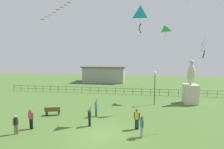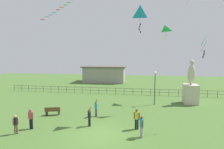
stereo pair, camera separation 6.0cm
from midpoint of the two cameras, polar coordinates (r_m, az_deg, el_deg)
The scene contains 15 objects.
ground_plane at distance 14.17m, azimuth -3.81°, elevation -18.81°, with size 80.00×80.00×0.00m, color #476B2D.
statue_monument at distance 23.83m, azimuth 24.27°, elevation -4.42°, with size 1.62×1.62×5.44m.
lamppost at distance 21.69m, azimuth 13.88°, elevation -1.86°, with size 0.36×0.36×4.07m.
park_bench at distance 18.89m, azimuth -18.65°, elevation -11.09°, with size 1.55×0.77×0.85m.
person_0 at distance 15.34m, azimuth -7.27°, elevation -13.26°, with size 0.40×0.43×1.76m.
person_1 at distance 13.48m, azimuth 9.73°, elevation -15.90°, with size 0.30×0.47×1.62m.
person_2 at distance 14.76m, azimuth 8.17°, elevation -13.68°, with size 0.50×0.31×1.70m.
person_3 at distance 15.65m, azimuth -28.70°, elevation -13.70°, with size 0.37×0.32×1.50m.
person_5 at distance 17.53m, azimuth -5.11°, elevation -10.61°, with size 0.35×0.45×1.82m.
person_6 at distance 16.09m, azimuth -24.77°, elevation -12.50°, with size 0.51×0.32×1.70m.
kite_0 at distance 16.59m, azimuth 9.25°, elevation 19.24°, with size 1.01×1.00×2.30m.
kite_1 at distance 16.21m, azimuth 28.55°, elevation 9.44°, with size 0.79×1.25×1.83m.
kite_2 at distance 24.07m, azimuth 16.79°, elevation 13.96°, with size 1.21×1.16×1.77m.
waterfront_railing at distance 27.25m, azimuth 1.62°, elevation -5.08°, with size 36.00×0.06×0.95m.
pavilion_building at distance 39.45m, azimuth -2.34°, elevation 0.22°, with size 9.48×5.57×3.57m.
Camera 2 is at (2.81, -12.51, 6.02)m, focal length 28.13 mm.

